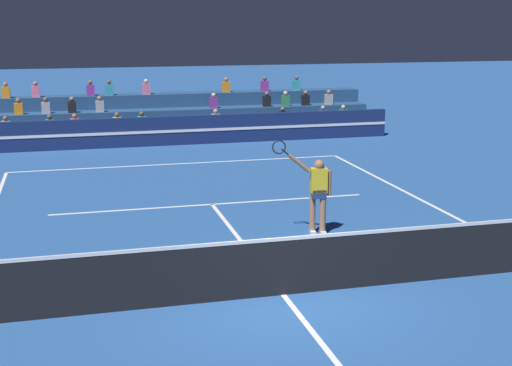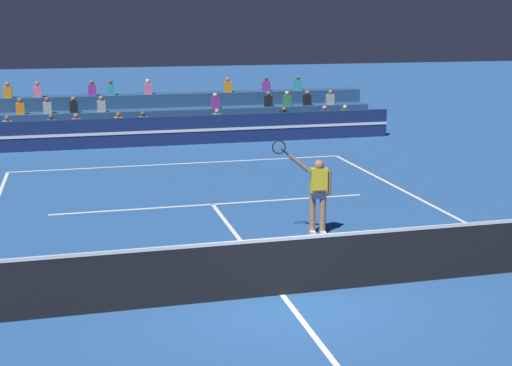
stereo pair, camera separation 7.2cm
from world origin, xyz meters
TOP-DOWN VIEW (x-y plane):
  - ground_plane at (0.00, 0.00)m, footprint 120.00×120.00m
  - court_lines at (0.00, 0.00)m, footprint 11.10×23.90m
  - tennis_net at (0.00, 0.00)m, footprint 12.00×0.10m
  - sponsor_banner_wall at (0.00, 15.54)m, footprint 18.00×0.26m
  - bleacher_stand at (-0.01, 18.07)m, footprint 17.95×2.85m
  - tennis_player at (1.76, 3.26)m, footprint 1.40×0.37m
  - tennis_ball at (3.63, 1.40)m, footprint 0.07×0.07m

SIDE VIEW (x-z plane):
  - ground_plane at x=0.00m, z-range 0.00..0.00m
  - court_lines at x=0.00m, z-range 0.00..0.01m
  - tennis_ball at x=3.63m, z-range 0.00..0.07m
  - tennis_net at x=0.00m, z-range -0.01..1.09m
  - sponsor_banner_wall at x=0.00m, z-range 0.00..1.10m
  - bleacher_stand at x=-0.01m, z-range -0.48..1.80m
  - tennis_player at x=1.76m, z-range -0.14..2.09m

